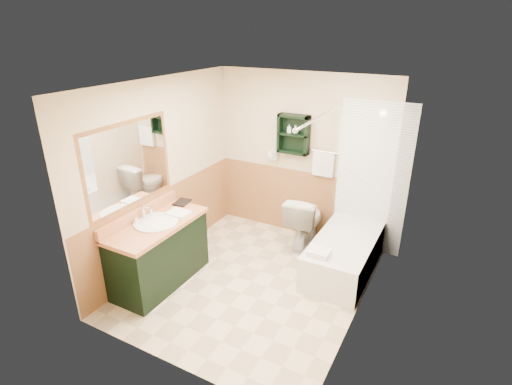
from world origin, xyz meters
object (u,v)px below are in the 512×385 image
object	(u,v)px
wall_shelf	(293,134)
vanity_book	(176,194)
vanity	(159,253)
soap_bottle_a	(289,131)
toilet	(305,221)
bathtub	(345,254)
hair_dryer	(274,155)
soap_bottle_b	(295,130)

from	to	relation	value
wall_shelf	vanity_book	xyz separation A→B (m)	(-1.06, -1.34, -0.62)
vanity	soap_bottle_a	distance (m)	2.40
vanity	soap_bottle_a	bearing A→B (deg)	66.56
toilet	vanity_book	bearing A→B (deg)	34.04
bathtub	soap_bottle_a	size ratio (longest dim) A/B	12.59
vanity_book	hair_dryer	bearing A→B (deg)	52.64
toilet	vanity	bearing A→B (deg)	49.66
soap_bottle_b	soap_bottle_a	bearing A→B (deg)	180.00
soap_bottle_a	bathtub	bearing A→B (deg)	-28.28
vanity	vanity_book	bearing A→B (deg)	105.87
toilet	wall_shelf	bearing A→B (deg)	-40.90
vanity	soap_bottle_b	distance (m)	2.44
vanity	bathtub	size ratio (longest dim) A/B	0.86
vanity_book	soap_bottle_b	distance (m)	1.85
vanity	soap_bottle_b	world-z (taller)	soap_bottle_b
vanity	soap_bottle_b	bearing A→B (deg)	64.21
soap_bottle_a	wall_shelf	bearing A→B (deg)	4.36
wall_shelf	soap_bottle_b	size ratio (longest dim) A/B	4.74
soap_bottle_a	vanity_book	bearing A→B (deg)	-126.73
bathtub	soap_bottle_a	world-z (taller)	soap_bottle_a
hair_dryer	vanity_book	size ratio (longest dim) A/B	1.03
hair_dryer	vanity	bearing A→B (deg)	-107.03
vanity	toilet	size ratio (longest dim) A/B	1.63
bathtub	soap_bottle_a	distance (m)	1.84
soap_bottle_a	soap_bottle_b	bearing A→B (deg)	0.00
vanity_book	soap_bottle_b	world-z (taller)	soap_bottle_b
bathtub	soap_bottle_a	bearing A→B (deg)	151.72
wall_shelf	vanity	xyz separation A→B (m)	(-0.89, -1.92, -1.14)
toilet	vanity_book	distance (m)	1.85
hair_dryer	vanity	size ratio (longest dim) A/B	0.19
soap_bottle_a	vanity	bearing A→B (deg)	-113.44
hair_dryer	bathtub	distance (m)	1.75
wall_shelf	soap_bottle_a	size ratio (longest dim) A/B	4.62
bathtub	soap_bottle_b	bearing A→B (deg)	149.49
toilet	vanity_book	world-z (taller)	vanity_book
wall_shelf	vanity_book	bearing A→B (deg)	-128.40
vanity_book	wall_shelf	bearing A→B (deg)	43.40
wall_shelf	vanity	distance (m)	2.40
hair_dryer	bathtub	xyz separation A→B (m)	(1.33, -0.62, -0.96)
vanity_book	soap_bottle_b	bearing A→B (deg)	42.54
bathtub	vanity_book	distance (m)	2.32
bathtub	toilet	distance (m)	0.79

